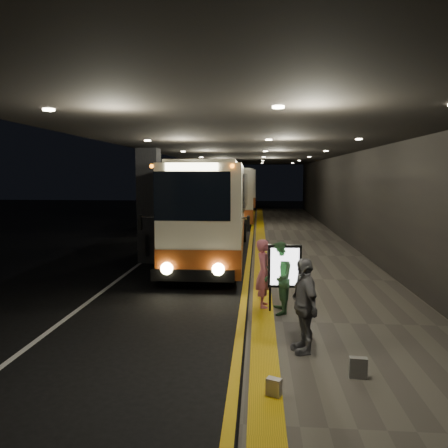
{
  "coord_description": "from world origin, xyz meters",
  "views": [
    {
      "loc": [
        2.72,
        -12.61,
        3.38
      ],
      "look_at": [
        1.54,
        2.34,
        1.7
      ],
      "focal_mm": 35.0,
      "sensor_mm": 36.0,
      "label": 1
    }
  ],
  "objects_px": {
    "passenger_boarding": "(264,273)",
    "passenger_waiting_green": "(278,278)",
    "coach_main": "(214,214)",
    "stanchion_post": "(270,289)",
    "passenger_waiting_grey": "(304,305)",
    "info_sign": "(285,268)",
    "coach_third": "(242,190)",
    "bag_polka": "(358,368)",
    "bag_plain": "(274,387)",
    "coach_second": "(234,197)"
  },
  "relations": [
    {
      "from": "coach_main",
      "to": "coach_third",
      "type": "height_order",
      "value": "coach_third"
    },
    {
      "from": "passenger_waiting_grey",
      "to": "bag_plain",
      "type": "distance_m",
      "value": 1.94
    },
    {
      "from": "passenger_boarding",
      "to": "coach_third",
      "type": "bearing_deg",
      "value": -0.11
    },
    {
      "from": "coach_third",
      "to": "passenger_waiting_green",
      "type": "relative_size",
      "value": 7.33
    },
    {
      "from": "passenger_waiting_green",
      "to": "passenger_waiting_grey",
      "type": "relative_size",
      "value": 0.96
    },
    {
      "from": "passenger_boarding",
      "to": "bag_polka",
      "type": "bearing_deg",
      "value": -161.56
    },
    {
      "from": "passenger_waiting_grey",
      "to": "coach_main",
      "type": "bearing_deg",
      "value": 179.85
    },
    {
      "from": "passenger_waiting_green",
      "to": "info_sign",
      "type": "height_order",
      "value": "passenger_waiting_green"
    },
    {
      "from": "coach_second",
      "to": "passenger_waiting_green",
      "type": "bearing_deg",
      "value": -86.74
    },
    {
      "from": "coach_main",
      "to": "bag_plain",
      "type": "distance_m",
      "value": 12.09
    },
    {
      "from": "coach_main",
      "to": "passenger_waiting_grey",
      "type": "distance_m",
      "value": 10.51
    },
    {
      "from": "info_sign",
      "to": "passenger_waiting_grey",
      "type": "bearing_deg",
      "value": -86.75
    },
    {
      "from": "coach_second",
      "to": "stanchion_post",
      "type": "relative_size",
      "value": 11.18
    },
    {
      "from": "coach_main",
      "to": "passenger_boarding",
      "type": "height_order",
      "value": "coach_main"
    },
    {
      "from": "bag_plain",
      "to": "stanchion_post",
      "type": "bearing_deg",
      "value": 89.36
    },
    {
      "from": "passenger_boarding",
      "to": "stanchion_post",
      "type": "height_order",
      "value": "passenger_boarding"
    },
    {
      "from": "passenger_boarding",
      "to": "passenger_waiting_green",
      "type": "relative_size",
      "value": 0.99
    },
    {
      "from": "coach_main",
      "to": "coach_second",
      "type": "bearing_deg",
      "value": 88.3
    },
    {
      "from": "coach_third",
      "to": "passenger_waiting_grey",
      "type": "bearing_deg",
      "value": -87.58
    },
    {
      "from": "passenger_boarding",
      "to": "passenger_waiting_grey",
      "type": "relative_size",
      "value": 0.96
    },
    {
      "from": "coach_second",
      "to": "stanchion_post",
      "type": "xyz_separation_m",
      "value": [
        2.09,
        -22.08,
        -1.1
      ]
    },
    {
      "from": "passenger_boarding",
      "to": "passenger_waiting_grey",
      "type": "distance_m",
      "value": 2.79
    },
    {
      "from": "passenger_waiting_green",
      "to": "bag_polka",
      "type": "xyz_separation_m",
      "value": [
        1.13,
        -3.21,
        -0.68
      ]
    },
    {
      "from": "passenger_waiting_green",
      "to": "stanchion_post",
      "type": "relative_size",
      "value": 1.59
    },
    {
      "from": "info_sign",
      "to": "stanchion_post",
      "type": "relative_size",
      "value": 1.53
    },
    {
      "from": "bag_polka",
      "to": "stanchion_post",
      "type": "height_order",
      "value": "stanchion_post"
    },
    {
      "from": "passenger_waiting_green",
      "to": "stanchion_post",
      "type": "height_order",
      "value": "passenger_waiting_green"
    },
    {
      "from": "coach_main",
      "to": "passenger_boarding",
      "type": "bearing_deg",
      "value": -76.37
    },
    {
      "from": "bag_plain",
      "to": "info_sign",
      "type": "relative_size",
      "value": 0.17
    },
    {
      "from": "coach_main",
      "to": "info_sign",
      "type": "relative_size",
      "value": 7.38
    },
    {
      "from": "passenger_boarding",
      "to": "passenger_waiting_green",
      "type": "xyz_separation_m",
      "value": [
        0.33,
        -0.49,
        0.01
      ]
    },
    {
      "from": "coach_second",
      "to": "info_sign",
      "type": "relative_size",
      "value": 7.31
    },
    {
      "from": "bag_plain",
      "to": "stanchion_post",
      "type": "relative_size",
      "value": 0.25
    },
    {
      "from": "passenger_boarding",
      "to": "bag_polka",
      "type": "distance_m",
      "value": 4.04
    },
    {
      "from": "bag_polka",
      "to": "bag_plain",
      "type": "bearing_deg",
      "value": -153.36
    },
    {
      "from": "bag_polka",
      "to": "bag_plain",
      "type": "xyz_separation_m",
      "value": [
        -1.36,
        -0.68,
        -0.03
      ]
    },
    {
      "from": "coach_third",
      "to": "passenger_boarding",
      "type": "xyz_separation_m",
      "value": [
        1.84,
        -35.31,
        -0.88
      ]
    },
    {
      "from": "coach_main",
      "to": "passenger_boarding",
      "type": "xyz_separation_m",
      "value": [
        2.0,
        -7.42,
        -0.8
      ]
    },
    {
      "from": "coach_main",
      "to": "passenger_waiting_grey",
      "type": "bearing_deg",
      "value": -76.56
    },
    {
      "from": "coach_main",
      "to": "stanchion_post",
      "type": "height_order",
      "value": "coach_main"
    },
    {
      "from": "coach_main",
      "to": "coach_third",
      "type": "xyz_separation_m",
      "value": [
        0.16,
        27.89,
        0.08
      ]
    },
    {
      "from": "passenger_waiting_green",
      "to": "stanchion_post",
      "type": "xyz_separation_m",
      "value": [
        -0.18,
        0.14,
        -0.31
      ]
    },
    {
      "from": "bag_plain",
      "to": "coach_third",
      "type": "bearing_deg",
      "value": 92.8
    },
    {
      "from": "info_sign",
      "to": "passenger_boarding",
      "type": "bearing_deg",
      "value": 130.09
    },
    {
      "from": "coach_main",
      "to": "passenger_waiting_green",
      "type": "relative_size",
      "value": 7.11
    },
    {
      "from": "coach_second",
      "to": "bag_polka",
      "type": "xyz_separation_m",
      "value": [
        3.41,
        -25.43,
        -1.46
      ]
    },
    {
      "from": "coach_main",
      "to": "bag_polka",
      "type": "xyz_separation_m",
      "value": [
        3.47,
        -11.13,
        -1.47
      ]
    },
    {
      "from": "coach_main",
      "to": "coach_second",
      "type": "distance_m",
      "value": 14.3
    },
    {
      "from": "passenger_waiting_grey",
      "to": "info_sign",
      "type": "distance_m",
      "value": 2.22
    },
    {
      "from": "passenger_waiting_green",
      "to": "bag_plain",
      "type": "relative_size",
      "value": 6.28
    }
  ]
}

